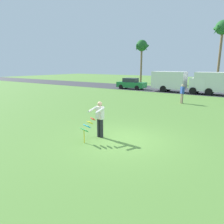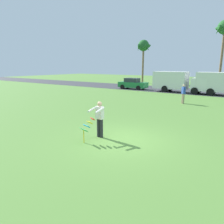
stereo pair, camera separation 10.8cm
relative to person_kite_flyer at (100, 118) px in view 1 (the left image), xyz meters
name	(u,v)px [view 1 (the left image)]	position (x,y,z in m)	size (l,w,h in m)	color
ground_plane	(123,140)	(1.12, 0.30, -0.95)	(120.00, 120.00, 0.00)	#568438
road_strip	(210,92)	(1.12, 21.69, -0.95)	(120.00, 8.00, 0.01)	#38383D
person_kite_flyer	(100,118)	(0.00, 0.00, 0.00)	(0.56, 0.67, 1.73)	#26262B
kite_held	(87,127)	(-0.07, -0.83, -0.24)	(0.53, 0.70, 1.08)	red
parked_car_green	(131,84)	(-9.14, 19.29, -0.18)	(4.25, 1.93, 1.60)	#1E7238
parked_truck_white_box	(175,81)	(-2.69, 19.29, 0.46)	(6.74, 2.21, 2.62)	silver
parked_truck_grey_van	(222,83)	(2.74, 19.29, 0.46)	(6.70, 2.13, 2.62)	gray
palm_tree_left_near	(142,47)	(-12.89, 29.77, 5.84)	(2.58, 2.71, 8.18)	brown
palm_tree_right_near	(222,31)	(0.82, 29.03, 7.52)	(2.58, 2.71, 10.01)	brown
person_walker_near	(182,93)	(0.51, 11.46, -0.02)	(0.43, 0.43, 1.73)	gray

